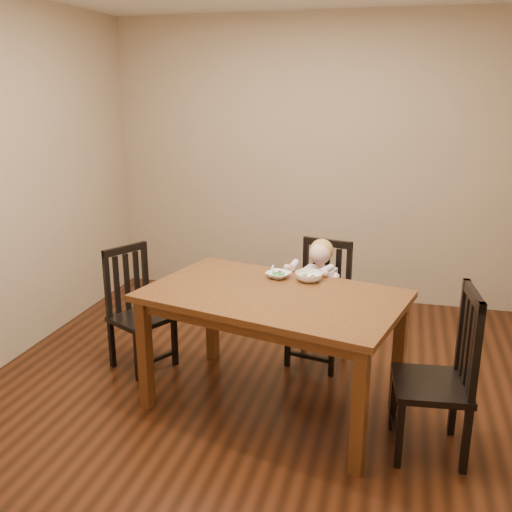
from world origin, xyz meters
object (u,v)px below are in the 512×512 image
(dining_table, at_px, (273,307))
(toddler, at_px, (319,290))
(chair_right, at_px, (441,377))
(bowl_veg, at_px, (309,277))
(chair_child, at_px, (320,305))
(bowl_peas, at_px, (278,275))
(chair_left, at_px, (138,310))

(dining_table, bearing_deg, toddler, 74.97)
(chair_right, xyz_separation_m, bowl_veg, (-0.84, 0.53, 0.35))
(chair_child, height_order, chair_right, chair_right)
(bowl_veg, bearing_deg, chair_child, 87.48)
(toddler, bearing_deg, chair_child, -90.00)
(chair_child, relative_size, toddler, 1.81)
(dining_table, height_order, chair_child, chair_child)
(toddler, distance_m, bowl_peas, 0.51)
(dining_table, xyz_separation_m, toddler, (0.19, 0.70, -0.12))
(toddler, height_order, bowl_peas, toddler)
(chair_child, height_order, bowl_peas, chair_child)
(toddler, relative_size, bowl_peas, 3.26)
(chair_child, xyz_separation_m, bowl_veg, (-0.02, -0.46, 0.37))
(dining_table, relative_size, chair_child, 1.89)
(chair_left, distance_m, chair_right, 2.21)
(toddler, height_order, bowl_veg, bowl_veg)
(chair_child, bearing_deg, bowl_veg, 99.18)
(chair_left, bearing_deg, chair_right, 102.84)
(toddler, bearing_deg, chair_right, 143.07)
(chair_left, bearing_deg, dining_table, 101.34)
(toddler, bearing_deg, dining_table, 86.67)
(dining_table, xyz_separation_m, chair_left, (-1.11, 0.33, -0.26))
(chair_child, distance_m, bowl_veg, 0.59)
(chair_right, relative_size, bowl_peas, 6.27)
(chair_left, distance_m, toddler, 1.36)
(bowl_peas, xyz_separation_m, bowl_veg, (0.21, -0.01, 0.01))
(chair_child, xyz_separation_m, chair_right, (0.82, -0.99, 0.03))
(bowl_veg, bearing_deg, toddler, 88.52)
(bowl_peas, distance_m, bowl_veg, 0.21)
(chair_right, bearing_deg, bowl_veg, 51.35)
(dining_table, relative_size, chair_left, 1.93)
(chair_child, height_order, chair_left, chair_child)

